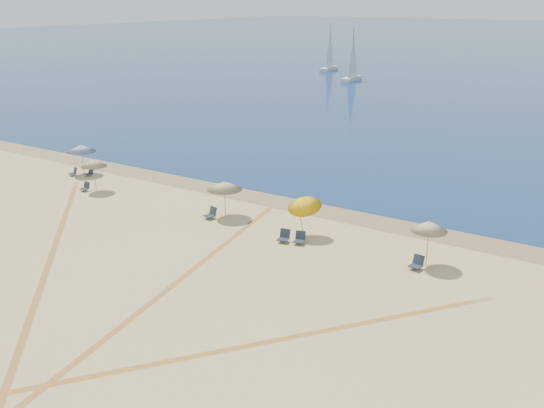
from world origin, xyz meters
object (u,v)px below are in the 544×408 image
at_px(umbrella_0, 81,148).
at_px(umbrella_3, 304,203).
at_px(chair_5, 300,238).
at_px(umbrella_1, 93,163).
at_px(chair_1, 90,172).
at_px(chair_3, 211,213).
at_px(sailboat_0, 353,65).
at_px(umbrella_4, 429,226).
at_px(chair_6, 417,263).
at_px(chair_2, 86,187).
at_px(chair_4, 284,236).
at_px(sailboat_2, 329,56).
at_px(umbrella_2, 225,185).
at_px(chair_0, 74,172).

relative_size(umbrella_0, umbrella_3, 0.91).
bearing_deg(chair_5, umbrella_1, 163.51).
bearing_deg(chair_1, umbrella_3, 2.98).
xyz_separation_m(chair_3, sailboat_0, (-21.76, 67.58, 2.34)).
distance_m(chair_3, chair_5, 7.01).
xyz_separation_m(umbrella_0, chair_1, (0.93, -0.18, -1.84)).
xyz_separation_m(umbrella_4, chair_6, (-0.24, -0.78, -1.90)).
xyz_separation_m(umbrella_3, chair_5, (0.44, -1.20, -1.76)).
bearing_deg(umbrella_4, umbrella_0, 175.89).
relative_size(umbrella_4, chair_2, 3.91).
bearing_deg(chair_1, chair_5, -0.08).
height_order(chair_4, chair_6, chair_4).
bearing_deg(sailboat_2, umbrella_0, -82.66).
distance_m(umbrella_3, chair_3, 6.81).
bearing_deg(chair_2, chair_6, -0.29).
bearing_deg(umbrella_3, chair_6, -6.55).
distance_m(umbrella_2, chair_3, 2.03).
bearing_deg(chair_4, umbrella_2, 152.96).
bearing_deg(umbrella_4, umbrella_1, -178.90).
relative_size(umbrella_0, chair_2, 3.75).
height_order(umbrella_2, sailboat_0, sailboat_0).
relative_size(chair_4, sailboat_0, 0.09).
relative_size(chair_1, chair_5, 0.86).
relative_size(umbrella_0, sailboat_0, 0.28).
relative_size(chair_0, chair_6, 1.03).
height_order(umbrella_1, chair_2, umbrella_1).
distance_m(umbrella_1, chair_3, 11.11).
distance_m(umbrella_0, chair_5, 22.61).
relative_size(umbrella_3, chair_0, 3.32).
bearing_deg(umbrella_4, chair_6, -107.43).
bearing_deg(umbrella_4, chair_1, 176.12).
xyz_separation_m(chair_1, sailboat_0, (-7.38, 65.07, 2.39)).
height_order(chair_0, sailboat_2, sailboat_2).
distance_m(chair_6, sailboat_0, 76.67).
distance_m(chair_4, chair_5, 0.96).
bearing_deg(umbrella_2, chair_3, -119.70).
distance_m(chair_1, sailboat_2, 79.09).
xyz_separation_m(umbrella_1, umbrella_4, (25.18, 0.48, 0.08)).
relative_size(umbrella_2, sailboat_2, 0.27).
bearing_deg(umbrella_1, chair_3, -0.47).
xyz_separation_m(umbrella_4, sailboat_2, (-46.59, 78.92, 0.48)).
bearing_deg(sailboat_2, chair_3, -73.02).
relative_size(chair_2, chair_6, 0.84).
bearing_deg(chair_2, chair_3, 1.19).
bearing_deg(chair_3, umbrella_4, 16.05).
xyz_separation_m(umbrella_2, umbrella_3, (6.06, -0.23, -0.02)).
relative_size(chair_5, sailboat_2, 0.09).
height_order(chair_2, chair_6, chair_6).
xyz_separation_m(chair_4, chair_5, (0.92, 0.26, -0.01)).
relative_size(umbrella_2, chair_3, 2.87).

